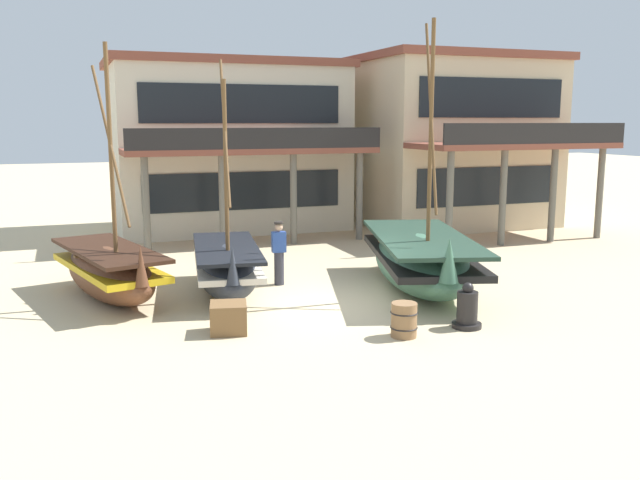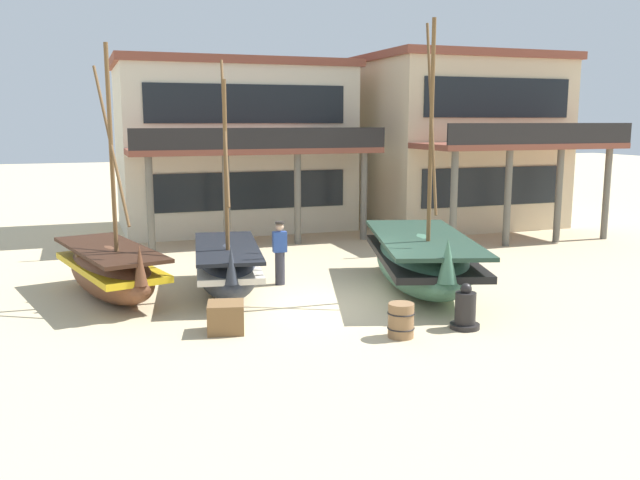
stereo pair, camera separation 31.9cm
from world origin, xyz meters
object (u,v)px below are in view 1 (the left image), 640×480
Objects in this scene: fisherman_by_hull at (279,254)px; capstan_winch at (467,310)px; fishing_boat_centre_large at (421,260)px; fishing_boat_near_left at (227,267)px; fishing_boat_far_right at (110,271)px; wooden_barrel at (404,320)px; harbor_building_main at (227,145)px; cargo_crate at (228,318)px; harbor_building_annex at (444,140)px.

fisherman_by_hull is 1.74× the size of capstan_winch.
capstan_winch is (-0.73, -3.31, -0.38)m from fishing_boat_centre_large.
fishing_boat_centre_large is at bearing -15.71° from fishing_boat_near_left.
wooden_barrel is at bearing -43.98° from fishing_boat_far_right.
wooden_barrel is (-1.53, -0.09, -0.03)m from capstan_winch.
fishing_boat_near_left reaches higher than fisherman_by_hull.
harbor_building_main is (-2.24, 11.95, 2.54)m from fishing_boat_centre_large.
cargo_crate is at bearing -161.23° from fishing_boat_centre_large.
wooden_barrel reaches higher than cargo_crate.
harbor_building_annex is at bearing 30.94° from fishing_boat_far_right.
harbor_building_annex is at bearing 56.80° from fishing_boat_centre_large.
harbor_building_main is at bearing 76.59° from fishing_boat_near_left.
fishing_boat_centre_large is 7.76m from fishing_boat_far_right.
fisherman_by_hull is at bearing -95.83° from harbor_building_main.
harbor_building_main is (2.53, 10.61, 2.64)m from fishing_boat_near_left.
cargo_crate is at bearing -135.13° from harbor_building_annex.
harbor_building_main is (0.01, 15.35, 2.96)m from wooden_barrel.
capstan_winch is 0.10× the size of harbor_building_annex.
harbor_building_main is at bearing 95.67° from capstan_winch.
capstan_winch is at bearing 3.32° from wooden_barrel.
fishing_boat_near_left is 3.42× the size of fisherman_by_hull.
fishing_boat_near_left is 11.22m from harbor_building_main.
harbor_building_main is (1.05, 10.24, 2.48)m from fisherman_by_hull.
fishing_boat_near_left is 5.96× the size of capstan_winch.
fishing_boat_centre_large is 6.85× the size of capstan_winch.
harbor_building_main reaches higher than capstan_winch.
fishing_boat_near_left is 6.17m from capstan_winch.
capstan_winch reaches higher than wooden_barrel.
harbor_building_main is (3.24, 13.82, 3.00)m from cargo_crate.
fisherman_by_hull is 4.23m from cargo_crate.
fishing_boat_near_left is 0.63× the size of harbor_building_main.
cargo_crate is (2.08, -3.60, -0.40)m from fishing_boat_far_right.
capstan_winch is 1.31× the size of cargo_crate.
cargo_crate is at bearing -121.57° from fisherman_by_hull.
fishing_boat_centre_large is at bearing 18.77° from cargo_crate.
fishing_boat_far_right is at bearing 120.07° from cargo_crate.
cargo_crate is at bearing -59.93° from fishing_boat_far_right.
cargo_crate is (-0.71, -3.21, -0.36)m from fishing_boat_near_left.
fisherman_by_hull reaches higher than cargo_crate.
harbor_building_main is 0.93× the size of harbor_building_annex.
fishing_boat_near_left is at bearing -7.90° from fishing_boat_far_right.
fishing_boat_near_left is 1.54m from fisherman_by_hull.
capstan_winch is (6.84, -5.04, -0.32)m from fishing_boat_far_right.
harbor_building_main is at bearing 84.17° from fisherman_by_hull.
cargo_crate is at bearing -102.51° from fishing_boat_near_left.
cargo_crate is at bearing -103.20° from harbor_building_main.
wooden_barrel is 0.95× the size of cargo_crate.
fisherman_by_hull is (-3.29, 1.71, 0.06)m from fishing_boat_centre_large.
cargo_crate is (-4.76, 1.44, -0.08)m from capstan_winch.
capstan_winch is (2.56, -5.02, -0.45)m from fisherman_by_hull.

